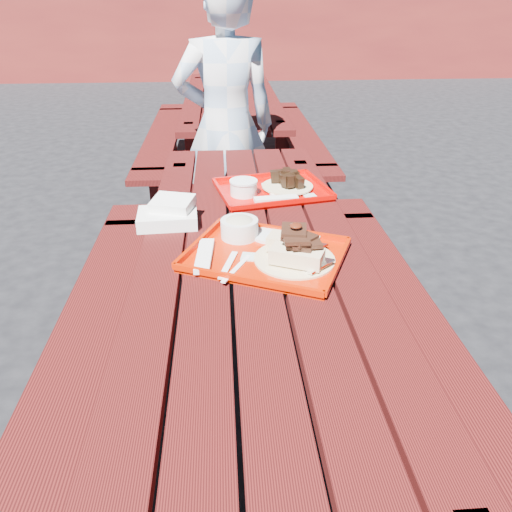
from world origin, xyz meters
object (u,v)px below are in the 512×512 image
object	(u,v)px
far_tray	(271,188)
person	(226,126)
picnic_table_near	(253,302)
picnic_table_far	(231,118)
near_tray	(268,245)

from	to	relation	value
far_tray	person	size ratio (longest dim) A/B	0.31
picnic_table_near	person	distance (m)	1.51
picnic_table_far	far_tray	distance (m)	2.28
picnic_table_far	near_tray	world-z (taller)	near_tray
picnic_table_near	picnic_table_far	size ratio (longest dim) A/B	1.00
far_tray	picnic_table_near	bearing A→B (deg)	-101.62
picnic_table_near	near_tray	xyz separation A→B (m)	(0.05, -0.02, 0.23)
picnic_table_near	person	bearing A→B (deg)	92.35
picnic_table_near	far_tray	bearing A→B (deg)	78.38
near_tray	person	world-z (taller)	person
person	picnic_table_far	bearing A→B (deg)	-99.31
person	far_tray	bearing A→B (deg)	93.55
picnic_table_far	person	world-z (taller)	person
picnic_table_far	far_tray	xyz separation A→B (m)	(0.11, -2.26, 0.21)
picnic_table_near	far_tray	size ratio (longest dim) A/B	4.74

